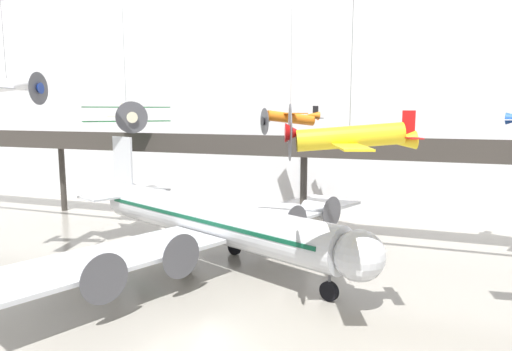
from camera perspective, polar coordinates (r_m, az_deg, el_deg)
ground_plane at (r=26.21m, az=-7.33°, el=-19.81°), size 260.00×260.00×0.00m
hangar_back_wall at (r=55.36m, az=8.70°, el=9.93°), size 140.00×3.00×28.15m
mezzanine_walkway at (r=44.47m, az=5.73°, el=2.93°), size 110.00×3.20×9.90m
airliner_silver_main at (r=37.39m, az=-6.04°, el=-5.56°), size 29.65×34.83×9.71m
suspended_plane_yellow_lowwing at (r=24.11m, az=11.60°, el=4.68°), size 7.06×8.28×13.08m
suspended_plane_green_biplane at (r=49.16m, az=-15.88°, el=7.17°), size 7.38×7.35×12.72m
suspended_plane_white_twin at (r=39.87m, az=-28.68°, el=9.86°), size 5.76×6.96×10.23m
suspended_plane_orange_highwing at (r=47.83m, az=4.35°, el=7.25°), size 6.45×6.93×12.99m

